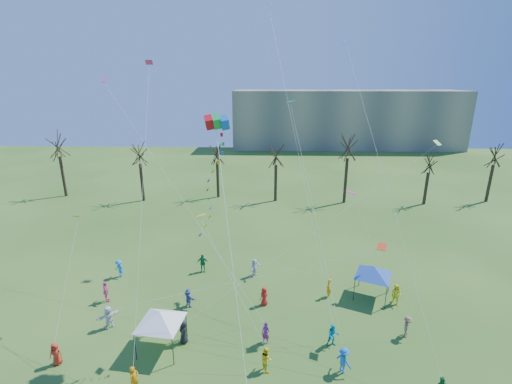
{
  "coord_description": "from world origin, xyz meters",
  "views": [
    {
      "loc": [
        0.85,
        -16.37,
        17.78
      ],
      "look_at": [
        0.18,
        5.0,
        11.0
      ],
      "focal_mm": 25.0,
      "sensor_mm": 36.0,
      "label": 1
    }
  ],
  "objects_px": {
    "distant_building": "(346,119)",
    "canopy_tent_white": "(160,317)",
    "canopy_tent_blue": "(374,271)",
    "big_box_kite": "(216,188)"
  },
  "relations": [
    {
      "from": "big_box_kite",
      "to": "canopy_tent_blue",
      "type": "distance_m",
      "value": 15.9
    },
    {
      "from": "distant_building",
      "to": "canopy_tent_blue",
      "type": "distance_m",
      "value": 72.86
    },
    {
      "from": "canopy_tent_white",
      "to": "canopy_tent_blue",
      "type": "relative_size",
      "value": 1.11
    },
    {
      "from": "distant_building",
      "to": "canopy_tent_white",
      "type": "relative_size",
      "value": 15.18
    },
    {
      "from": "distant_building",
      "to": "canopy_tent_white",
      "type": "bearing_deg",
      "value": -109.81
    },
    {
      "from": "canopy_tent_blue",
      "to": "big_box_kite",
      "type": "bearing_deg",
      "value": -157.33
    },
    {
      "from": "distant_building",
      "to": "canopy_tent_blue",
      "type": "bearing_deg",
      "value": -99.6
    },
    {
      "from": "big_box_kite",
      "to": "canopy_tent_blue",
      "type": "xyz_separation_m",
      "value": [
        12.27,
        5.12,
        -8.73
      ]
    },
    {
      "from": "distant_building",
      "to": "canopy_tent_white",
      "type": "distance_m",
      "value": 83.42
    },
    {
      "from": "canopy_tent_white",
      "to": "canopy_tent_blue",
      "type": "xyz_separation_m",
      "value": [
        16.1,
        6.68,
        -0.07
      ]
    }
  ]
}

